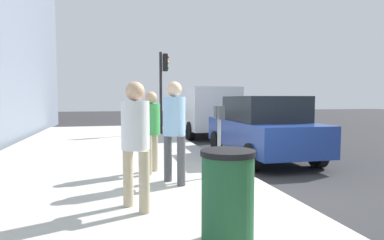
{
  "coord_description": "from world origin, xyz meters",
  "views": [
    {
      "loc": [
        -4.82,
        2.75,
        1.7
      ],
      "look_at": [
        1.11,
        1.26,
        1.3
      ],
      "focal_mm": 29.98,
      "sensor_mm": 36.0,
      "label": 1
    }
  ],
  "objects": [
    {
      "name": "pedestrian_bystander",
      "position": [
        -0.34,
        2.43,
        1.21
      ],
      "size": [
        0.49,
        0.39,
        1.79
      ],
      "rotation": [
        0.0,
        0.0,
        -1.04
      ],
      "color": "tan",
      "rests_on": "sidewalk_slab"
    },
    {
      "name": "traffic_signal",
      "position": [
        9.32,
        0.51,
        2.58
      ],
      "size": [
        0.24,
        0.44,
        3.6
      ],
      "color": "black",
      "rests_on": "sidewalk_slab"
    },
    {
      "name": "ground_plane",
      "position": [
        0.0,
        0.0,
        0.0
      ],
      "size": [
        80.0,
        80.0,
        0.0
      ],
      "primitive_type": "plane",
      "color": "#2B2B2D",
      "rests_on": "ground"
    },
    {
      "name": "trash_bin",
      "position": [
        -1.65,
        1.56,
        0.66
      ],
      "size": [
        0.59,
        0.59,
        1.01
      ],
      "color": "#1E4C2D",
      "rests_on": "sidewalk_slab"
    },
    {
      "name": "parked_sedan_near",
      "position": [
        3.42,
        -1.35,
        0.89
      ],
      "size": [
        4.45,
        2.07,
        1.77
      ],
      "color": "navy",
      "rests_on": "ground_plane"
    },
    {
      "name": "pedestrian_at_meter",
      "position": [
        0.9,
        1.64,
        1.27
      ],
      "size": [
        0.52,
        0.41,
        1.86
      ],
      "rotation": [
        0.0,
        0.0,
        -1.12
      ],
      "color": "#47474C",
      "rests_on": "sidewalk_slab"
    },
    {
      "name": "parking_officer",
      "position": [
        1.83,
        1.95,
        1.14
      ],
      "size": [
        0.48,
        0.37,
        1.7
      ],
      "rotation": [
        0.0,
        0.0,
        -2.04
      ],
      "color": "tan",
      "rests_on": "sidewalk_slab"
    },
    {
      "name": "parked_van_far",
      "position": [
        9.62,
        -1.35,
        1.26
      ],
      "size": [
        5.2,
        2.12,
        2.18
      ],
      "color": "silver",
      "rests_on": "ground_plane"
    },
    {
      "name": "parking_meter",
      "position": [
        1.23,
        0.66,
        1.17
      ],
      "size": [
        0.36,
        0.12,
        1.41
      ],
      "color": "gray",
      "rests_on": "sidewalk_slab"
    },
    {
      "name": "sidewalk_slab",
      "position": [
        0.0,
        3.0,
        0.07
      ],
      "size": [
        28.0,
        6.0,
        0.15
      ],
      "primitive_type": "cube",
      "color": "#B7B2A8",
      "rests_on": "ground_plane"
    }
  ]
}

